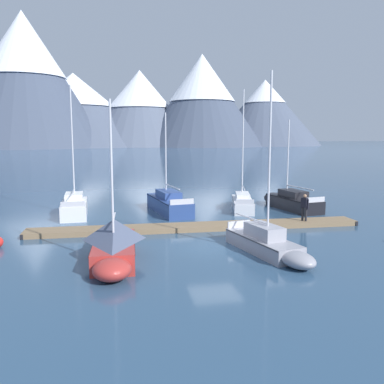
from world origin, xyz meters
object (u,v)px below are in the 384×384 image
at_px(sailboat_mid_dock_port, 167,203).
at_px(sailboat_far_berth, 242,202).
at_px(sailboat_nearest_berth, 75,206).
at_px(sailboat_second_berth, 114,243).
at_px(sailboat_mid_dock_starboard, 269,244).
at_px(sailboat_outer_slip, 290,201).
at_px(person_on_dock, 305,206).

distance_m(sailboat_mid_dock_port, sailboat_far_berth, 5.78).
distance_m(sailboat_nearest_berth, sailboat_far_berth, 12.44).
bearing_deg(sailboat_far_berth, sailboat_second_berth, -130.31).
bearing_deg(sailboat_nearest_berth, sailboat_mid_dock_starboard, -50.21).
relative_size(sailboat_second_berth, sailboat_mid_dock_port, 0.98).
bearing_deg(sailboat_nearest_berth, sailboat_outer_slip, -1.84).
bearing_deg(sailboat_outer_slip, sailboat_mid_dock_port, 176.19).
distance_m(sailboat_far_berth, sailboat_outer_slip, 3.74).
distance_m(sailboat_mid_dock_starboard, person_on_dock, 7.17).
bearing_deg(person_on_dock, sailboat_mid_dock_port, 140.21).
height_order(sailboat_mid_dock_starboard, sailboat_far_berth, sailboat_far_berth).
bearing_deg(sailboat_mid_dock_port, sailboat_nearest_berth, -179.03).
xyz_separation_m(sailboat_mid_dock_port, sailboat_far_berth, (5.78, -0.11, -0.11)).
relative_size(sailboat_second_berth, person_on_dock, 4.22).
bearing_deg(sailboat_mid_dock_starboard, person_on_dock, 50.32).
bearing_deg(sailboat_outer_slip, sailboat_far_berth, 172.03).
height_order(sailboat_mid_dock_port, sailboat_outer_slip, sailboat_mid_dock_port).
relative_size(sailboat_nearest_berth, person_on_dock, 5.36).
xyz_separation_m(sailboat_nearest_berth, sailboat_mid_dock_port, (6.65, 0.11, -0.01)).
xyz_separation_m(sailboat_nearest_berth, sailboat_mid_dock_starboard, (9.86, -11.84, -0.13)).
relative_size(sailboat_nearest_berth, sailboat_mid_dock_port, 1.25).
distance_m(sailboat_nearest_berth, sailboat_outer_slip, 16.14).
height_order(sailboat_nearest_berth, sailboat_far_berth, sailboat_nearest_berth).
xyz_separation_m(sailboat_far_berth, sailboat_outer_slip, (3.70, -0.52, 0.05)).
relative_size(sailboat_mid_dock_port, person_on_dock, 4.30).
xyz_separation_m(sailboat_mid_dock_port, sailboat_mid_dock_starboard, (3.20, -11.95, -0.13)).
height_order(sailboat_mid_dock_port, sailboat_mid_dock_starboard, sailboat_mid_dock_starboard).
bearing_deg(sailboat_outer_slip, sailboat_second_berth, -140.76).
distance_m(sailboat_mid_dock_port, sailboat_mid_dock_starboard, 12.37).
height_order(sailboat_mid_dock_port, person_on_dock, sailboat_mid_dock_port).
distance_m(sailboat_outer_slip, person_on_dock, 6.11).
distance_m(sailboat_nearest_berth, person_on_dock, 15.76).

